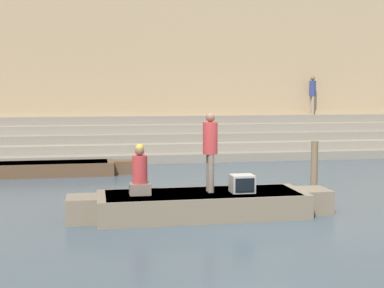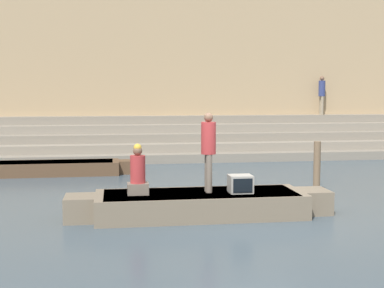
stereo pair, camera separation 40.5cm
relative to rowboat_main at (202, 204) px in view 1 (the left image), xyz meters
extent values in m
plane|color=#3D4C56|center=(0.98, -0.12, -0.27)|extent=(120.00, 120.00, 0.00)
cube|color=gray|center=(0.98, 9.71, -0.11)|extent=(36.00, 3.08, 0.32)
cube|color=gray|center=(0.98, 10.02, 0.21)|extent=(36.00, 2.47, 0.32)
cube|color=gray|center=(0.98, 10.33, 0.54)|extent=(36.00, 1.85, 0.32)
cube|color=gray|center=(0.98, 10.63, 0.86)|extent=(36.00, 1.23, 0.32)
cube|color=gray|center=(0.98, 10.94, 1.18)|extent=(36.00, 0.62, 0.32)
cube|color=tan|center=(0.98, 11.85, 3.45)|extent=(34.20, 1.20, 7.43)
cube|color=brown|center=(0.98, 11.23, 0.03)|extent=(34.20, 0.12, 0.60)
cube|color=#756651|center=(0.00, 0.00, -0.02)|extent=(4.33, 1.45, 0.50)
cube|color=#993328|center=(0.00, 0.00, 0.21)|extent=(3.98, 1.35, 0.05)
cube|color=#756651|center=(2.47, 0.00, -0.02)|extent=(0.61, 0.80, 0.50)
cube|color=#756651|center=(-2.47, 0.00, -0.02)|extent=(0.61, 0.80, 0.50)
cylinder|color=olive|center=(-0.65, 0.82, 0.14)|extent=(2.81, 0.04, 0.04)
cylinder|color=#756656|center=(0.18, 0.14, 0.64)|extent=(0.13, 0.13, 0.80)
cylinder|color=#756656|center=(0.18, -0.03, 0.64)|extent=(0.13, 0.13, 0.80)
cylinder|color=#B23333|center=(0.18, 0.06, 1.37)|extent=(0.31, 0.31, 0.67)
sphere|color=brown|center=(0.18, 0.06, 1.80)|extent=(0.19, 0.19, 0.19)
cube|color=#756656|center=(-1.29, 0.01, 0.35)|extent=(0.43, 0.34, 0.23)
cylinder|color=#B23333|center=(-1.29, 0.01, 0.75)|extent=(0.31, 0.31, 0.57)
sphere|color=brown|center=(-1.29, 0.01, 1.13)|extent=(0.19, 0.19, 0.19)
sphere|color=gold|center=(-1.29, 0.01, 1.20)|extent=(0.16, 0.16, 0.16)
cube|color=#9E998E|center=(0.83, -0.11, 0.42)|extent=(0.48, 0.42, 0.37)
cube|color=black|center=(0.83, -0.33, 0.42)|extent=(0.40, 0.02, 0.29)
cube|color=brown|center=(-4.02, 6.17, -0.06)|extent=(4.78, 1.12, 0.41)
cube|color=tan|center=(-4.02, 6.17, 0.12)|extent=(4.40, 1.02, 0.05)
cube|color=brown|center=(-1.29, 6.17, -0.06)|extent=(0.67, 0.62, 0.41)
cylinder|color=brown|center=(3.31, 1.96, 0.41)|extent=(0.17, 0.17, 1.34)
cylinder|color=gray|center=(7.01, 11.02, 1.73)|extent=(0.12, 0.12, 0.79)
cylinder|color=gray|center=(7.01, 10.87, 1.73)|extent=(0.12, 0.12, 0.79)
cylinder|color=navy|center=(7.01, 10.94, 2.46)|extent=(0.28, 0.28, 0.66)
sphere|color=brown|center=(7.01, 10.94, 2.88)|extent=(0.19, 0.19, 0.19)
camera|label=1|loc=(-2.16, -10.75, 2.34)|focal=50.00mm
camera|label=2|loc=(-1.76, -10.81, 2.34)|focal=50.00mm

